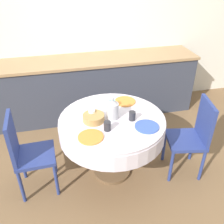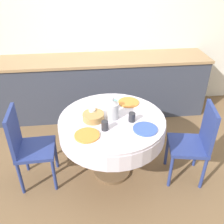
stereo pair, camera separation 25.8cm
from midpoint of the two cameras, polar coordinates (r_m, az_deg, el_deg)
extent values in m
plane|color=brown|center=(3.12, -2.43, -13.45)|extent=(12.00, 12.00, 0.00)
cube|color=silver|center=(4.00, -7.93, 18.47)|extent=(7.00, 0.05, 2.60)
cube|color=#383D4C|center=(3.98, -6.48, 5.36)|extent=(3.20, 0.60, 0.89)
cube|color=#A37F56|center=(3.79, -6.91, 11.68)|extent=(3.24, 0.64, 0.04)
cylinder|color=brown|center=(3.10, -2.44, -13.19)|extent=(0.44, 0.44, 0.04)
cylinder|color=brown|center=(2.91, -2.57, -9.30)|extent=(0.11, 0.11, 0.52)
cylinder|color=silver|center=(2.69, -2.75, -3.69)|extent=(1.14, 1.14, 0.18)
cylinder|color=silver|center=(2.63, -2.81, -1.84)|extent=(1.13, 1.13, 0.03)
cube|color=navy|center=(2.93, 13.99, -6.32)|extent=(0.47, 0.47, 0.04)
cube|color=navy|center=(2.84, 18.19, -2.03)|extent=(0.10, 0.38, 0.47)
cylinder|color=navy|center=(2.91, 10.86, -12.30)|extent=(0.04, 0.04, 0.43)
cylinder|color=navy|center=(3.16, 9.53, -7.85)|extent=(0.04, 0.04, 0.43)
cylinder|color=navy|center=(3.01, 17.57, -11.72)|extent=(0.04, 0.04, 0.43)
cylinder|color=navy|center=(3.25, 15.68, -7.48)|extent=(0.04, 0.04, 0.43)
cube|color=navy|center=(2.81, -19.70, -9.41)|extent=(0.41, 0.41, 0.04)
cube|color=navy|center=(2.68, -24.53, -5.70)|extent=(0.05, 0.38, 0.47)
cylinder|color=navy|center=(3.07, -15.51, -10.17)|extent=(0.04, 0.04, 0.43)
cylinder|color=navy|center=(2.82, -15.27, -14.89)|extent=(0.04, 0.04, 0.43)
cylinder|color=navy|center=(3.12, -22.06, -10.93)|extent=(0.04, 0.04, 0.43)
cylinder|color=navy|center=(2.87, -22.55, -15.65)|extent=(0.04, 0.04, 0.43)
cylinder|color=orange|center=(2.37, -8.02, -5.78)|extent=(0.24, 0.24, 0.01)
cylinder|color=#28282D|center=(2.43, -4.13, -3.31)|extent=(0.07, 0.07, 0.10)
cylinder|color=#3856AD|center=(2.50, 5.06, -3.44)|extent=(0.24, 0.24, 0.01)
cylinder|color=#28282D|center=(2.57, 1.79, -0.97)|extent=(0.07, 0.07, 0.10)
cylinder|color=white|center=(2.76, -10.24, -0.02)|extent=(0.24, 0.24, 0.01)
cylinder|color=white|center=(2.62, -7.44, -0.62)|extent=(0.07, 0.07, 0.10)
cylinder|color=orange|center=(2.92, 0.48, 2.37)|extent=(0.24, 0.24, 0.01)
cylinder|color=#5BA39E|center=(2.78, -2.58, 1.67)|extent=(0.07, 0.07, 0.10)
cylinder|color=#B2B2B7|center=(2.59, -2.75, 0.17)|extent=(0.13, 0.13, 0.17)
cone|color=#B2B2B7|center=(2.53, -2.81, 2.24)|extent=(0.12, 0.12, 0.04)
sphere|color=#B2B2B7|center=(2.51, -2.84, 3.02)|extent=(0.04, 0.04, 0.04)
cylinder|color=#AD844C|center=(2.59, -7.10, -1.37)|extent=(0.22, 0.22, 0.07)
camera|label=1|loc=(0.13, -92.86, -1.80)|focal=40.00mm
camera|label=2|loc=(0.13, 87.14, 1.80)|focal=40.00mm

